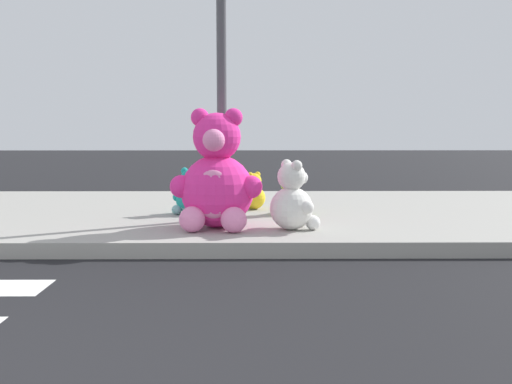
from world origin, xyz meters
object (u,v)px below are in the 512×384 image
Objects in this scene: plush_yellow at (253,194)px; plush_teal at (189,195)px; plush_pink_large at (217,180)px; plush_lime at (288,198)px; sign_pole at (222,69)px; plush_white at (293,202)px.

plush_yellow is 0.85× the size of plush_teal.
plush_pink_large is at bearing -68.51° from plush_teal.
plush_lime is at bearing 50.85° from plush_pink_large.
plush_pink_large is 1.11m from plush_teal.
plush_lime is 1.20m from plush_teal.
plush_teal is at bearing 135.52° from sign_pole.
sign_pole is 1.75m from plush_white.
plush_pink_large is 2.58× the size of plush_yellow.
plush_white is (0.41, -1.53, 0.09)m from plush_yellow.
plush_pink_large is 2.59× the size of plush_lime.
plush_teal is (-0.39, 1.00, -0.27)m from plush_pink_large.
plush_white is (-0.02, -1.10, 0.10)m from plush_lime.
plush_pink_large is at bearing 172.16° from plush_white.
plush_lime is at bearing -45.97° from plush_yellow.
plush_pink_large is at bearing -105.14° from plush_yellow.
plush_yellow is at bearing 28.38° from plush_teal.
plush_lime is 0.85× the size of plush_teal.
plush_yellow is (-0.42, 0.43, 0.00)m from plush_lime.
plush_teal is at bearing -151.62° from plush_yellow.
plush_white is at bearing -75.20° from plush_yellow.
plush_yellow is 1.59m from plush_white.
sign_pole is at bearing -113.03° from plush_yellow.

